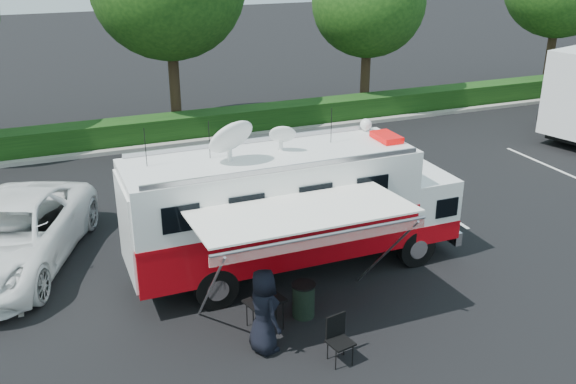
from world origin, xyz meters
The scene contains 10 objects.
ground_plane centered at (0.00, 0.00, 0.00)m, with size 120.00×120.00×0.00m, color black.
back_border centered at (1.14, 12.90, 5.00)m, with size 60.00×6.14×8.87m.
stall_lines centered at (-0.50, 3.00, 0.00)m, with size 24.12×5.50×0.01m.
command_truck centered at (-0.07, 0.00, 1.70)m, with size 8.28×2.28×3.98m.
awning centered at (-0.81, -2.37, 2.56)m, with size 4.52×2.36×2.73m.
white_suv centered at (-6.57, 2.79, 0.00)m, with size 2.86×6.19×1.72m, color white.
person centered at (-1.91, -2.91, 0.00)m, with size 0.89×0.58×1.83m, color black.
folding_table centered at (-1.63, -2.18, 0.65)m, with size 0.94×0.76×0.70m.
folding_chair centered at (-0.67, -3.75, 0.57)m, with size 0.54×0.56×0.97m.
trash_bin centered at (-0.67, -2.06, 0.40)m, with size 0.53×0.53×0.80m.
Camera 1 is at (-5.59, -13.20, 7.94)m, focal length 40.00 mm.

